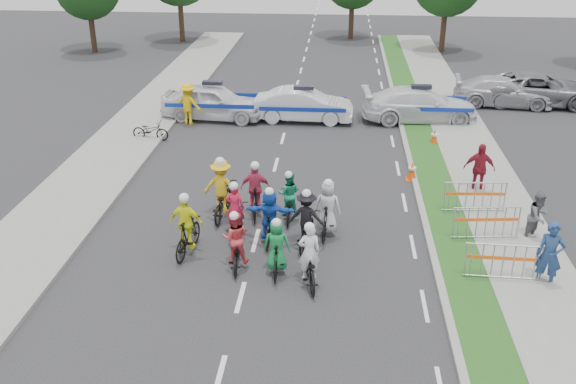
# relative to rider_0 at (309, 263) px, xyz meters

# --- Properties ---
(ground) EXTENTS (90.00, 90.00, 0.00)m
(ground) POSITION_rel_rider_0_xyz_m (-1.68, -0.80, -0.61)
(ground) COLOR #28282B
(ground) RESTS_ON ground
(curb_right) EXTENTS (0.20, 60.00, 0.12)m
(curb_right) POSITION_rel_rider_0_xyz_m (3.42, 4.20, -0.55)
(curb_right) COLOR gray
(curb_right) RESTS_ON ground
(grass_strip) EXTENTS (1.20, 60.00, 0.11)m
(grass_strip) POSITION_rel_rider_0_xyz_m (4.12, 4.20, -0.55)
(grass_strip) COLOR #1F4C18
(grass_strip) RESTS_ON ground
(sidewalk_right) EXTENTS (2.40, 60.00, 0.13)m
(sidewalk_right) POSITION_rel_rider_0_xyz_m (5.92, 4.20, -0.54)
(sidewalk_right) COLOR gray
(sidewalk_right) RESTS_ON ground
(sidewalk_left) EXTENTS (3.00, 60.00, 0.13)m
(sidewalk_left) POSITION_rel_rider_0_xyz_m (-8.18, 4.20, -0.54)
(sidewalk_left) COLOR gray
(sidewalk_left) RESTS_ON ground
(rider_0) EXTENTS (0.94, 1.88, 1.83)m
(rider_0) POSITION_rel_rider_0_xyz_m (0.00, 0.00, 0.00)
(rider_0) COLOR black
(rider_0) RESTS_ON ground
(rider_1) EXTENTS (0.71, 1.61, 1.69)m
(rider_1) POSITION_rel_rider_0_xyz_m (-0.88, 0.42, 0.06)
(rider_1) COLOR black
(rider_1) RESTS_ON ground
(rider_2) EXTENTS (0.77, 1.73, 1.72)m
(rider_2) POSITION_rel_rider_0_xyz_m (-2.02, 0.68, 0.04)
(rider_2) COLOR black
(rider_2) RESTS_ON ground
(rider_3) EXTENTS (1.01, 1.88, 1.92)m
(rider_3) POSITION_rel_rider_0_xyz_m (-3.48, 1.28, 0.13)
(rider_3) COLOR black
(rider_3) RESTS_ON ground
(rider_4) EXTENTS (1.09, 1.87, 1.83)m
(rider_4) POSITION_rel_rider_0_xyz_m (-0.19, 2.00, 0.11)
(rider_4) COLOR black
(rider_4) RESTS_ON ground
(rider_5) EXTENTS (1.45, 1.73, 1.80)m
(rider_5) POSITION_rel_rider_0_xyz_m (-1.24, 2.12, 0.15)
(rider_5) COLOR black
(rider_5) RESTS_ON ground
(rider_6) EXTENTS (0.67, 1.77, 1.79)m
(rider_6) POSITION_rel_rider_0_xyz_m (-2.31, 2.44, -0.01)
(rider_6) COLOR black
(rider_6) RESTS_ON ground
(rider_7) EXTENTS (0.84, 1.82, 1.86)m
(rider_7) POSITION_rel_rider_0_xyz_m (0.40, 2.71, 0.12)
(rider_7) COLOR black
(rider_7) RESTS_ON ground
(rider_8) EXTENTS (0.71, 1.65, 1.68)m
(rider_8) POSITION_rel_rider_0_xyz_m (-0.82, 3.65, 0.03)
(rider_8) COLOR black
(rider_8) RESTS_ON ground
(rider_9) EXTENTS (0.97, 1.82, 1.89)m
(rider_9) POSITION_rel_rider_0_xyz_m (-1.87, 3.83, 0.12)
(rider_9) COLOR black
(rider_9) RESTS_ON ground
(rider_10) EXTENTS (1.17, 2.05, 2.05)m
(rider_10) POSITION_rel_rider_0_xyz_m (-2.93, 3.69, 0.18)
(rider_10) COLOR black
(rider_10) RESTS_ON ground
(police_car_0) EXTENTS (4.85, 2.30, 1.60)m
(police_car_0) POSITION_rel_rider_0_xyz_m (-5.09, 13.65, 0.19)
(police_car_0) COLOR silver
(police_car_0) RESTS_ON ground
(police_car_1) EXTENTS (4.50, 1.71, 1.47)m
(police_car_1) POSITION_rel_rider_0_xyz_m (-0.96, 13.69, 0.13)
(police_car_1) COLOR silver
(police_car_1) RESTS_ON ground
(police_car_2) EXTENTS (5.35, 2.51, 1.51)m
(police_car_2) POSITION_rel_rider_0_xyz_m (4.28, 14.09, 0.15)
(police_car_2) COLOR silver
(police_car_2) RESTS_ON ground
(civilian_sedan) EXTENTS (4.90, 2.36, 1.38)m
(civilian_sedan) POSITION_rel_rider_0_xyz_m (8.61, 16.90, 0.08)
(civilian_sedan) COLOR #B8B8BD
(civilian_sedan) RESTS_ON ground
(civilian_suv) EXTENTS (5.61, 2.80, 1.53)m
(civilian_suv) POSITION_rel_rider_0_xyz_m (10.35, 17.21, 0.16)
(civilian_suv) COLOR slate
(civilian_suv) RESTS_ON ground
(spectator_0) EXTENTS (0.78, 0.63, 1.84)m
(spectator_0) POSITION_rel_rider_0_xyz_m (6.12, 0.38, 0.31)
(spectator_0) COLOR navy
(spectator_0) RESTS_ON ground
(spectator_1) EXTENTS (0.95, 0.92, 1.54)m
(spectator_1) POSITION_rel_rider_0_xyz_m (6.53, 2.90, 0.17)
(spectator_1) COLOR #5B5C60
(spectator_1) RESTS_ON ground
(spectator_2) EXTENTS (1.08, 0.52, 1.78)m
(spectator_2) POSITION_rel_rider_0_xyz_m (5.44, 6.22, 0.29)
(spectator_2) COLOR maroon
(spectator_2) RESTS_ON ground
(marshal_hiviz) EXTENTS (1.35, 0.98, 1.87)m
(marshal_hiviz) POSITION_rel_rider_0_xyz_m (-6.05, 12.77, 0.33)
(marshal_hiviz) COLOR #E9B90C
(marshal_hiviz) RESTS_ON ground
(barrier_0) EXTENTS (2.01, 0.56, 1.12)m
(barrier_0) POSITION_rel_rider_0_xyz_m (5.02, 0.48, -0.05)
(barrier_0) COLOR #A5A8AD
(barrier_0) RESTS_ON ground
(barrier_1) EXTENTS (2.04, 0.70, 1.12)m
(barrier_1) POSITION_rel_rider_0_xyz_m (5.02, 2.69, -0.05)
(barrier_1) COLOR #A5A8AD
(barrier_1) RESTS_ON ground
(barrier_2) EXTENTS (2.03, 0.63, 1.12)m
(barrier_2) POSITION_rel_rider_0_xyz_m (5.02, 4.50, -0.05)
(barrier_2) COLOR #A5A8AD
(barrier_2) RESTS_ON ground
(cone_0) EXTENTS (0.40, 0.40, 0.70)m
(cone_0) POSITION_rel_rider_0_xyz_m (3.32, 7.16, -0.26)
(cone_0) COLOR #F24C0C
(cone_0) RESTS_ON ground
(cone_1) EXTENTS (0.40, 0.40, 0.70)m
(cone_1) POSITION_rel_rider_0_xyz_m (4.57, 10.90, -0.26)
(cone_1) COLOR #F24C0C
(cone_1) RESTS_ON ground
(parked_bike) EXTENTS (1.61, 0.71, 0.82)m
(parked_bike) POSITION_rel_rider_0_xyz_m (-7.19, 10.57, -0.20)
(parked_bike) COLOR black
(parked_bike) RESTS_ON ground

